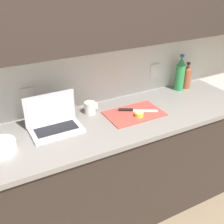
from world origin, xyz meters
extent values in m
plane|color=#847056|center=(0.00, 0.00, 0.00)|extent=(12.00, 12.00, 0.00)
cube|color=white|center=(0.00, 0.35, 1.30)|extent=(5.20, 0.06, 2.60)
cube|color=white|center=(-0.37, 0.32, 1.09)|extent=(0.09, 0.01, 0.12)
cube|color=white|center=(0.72, 0.32, 1.09)|extent=(0.09, 0.01, 0.12)
cube|color=#332823|center=(0.00, 0.00, 0.44)|extent=(2.45, 0.60, 0.88)
cube|color=gray|center=(0.00, 0.00, 0.89)|extent=(2.53, 0.64, 0.03)
cube|color=silver|center=(-0.27, 0.05, 0.92)|extent=(0.35, 0.22, 0.02)
cube|color=black|center=(-0.27, 0.05, 0.93)|extent=(0.28, 0.13, 0.00)
cube|color=silver|center=(-0.27, 0.16, 1.04)|extent=(0.36, 0.01, 0.22)
cube|color=white|center=(-0.27, 0.15, 1.04)|extent=(0.31, 0.01, 0.19)
cube|color=#D1473D|center=(0.33, 0.01, 0.92)|extent=(0.43, 0.28, 0.01)
cube|color=silver|center=(0.42, 0.00, 0.92)|extent=(0.18, 0.13, 0.00)
cylinder|color=black|center=(0.29, 0.07, 0.93)|extent=(0.11, 0.07, 0.02)
cylinder|color=yellow|center=(0.33, -0.05, 0.94)|extent=(0.06, 0.06, 0.03)
cylinder|color=#F4EAA3|center=(0.33, -0.05, 0.95)|extent=(0.06, 0.06, 0.00)
cylinder|color=#2D934C|center=(0.92, 0.22, 1.03)|extent=(0.08, 0.08, 0.23)
cone|color=#2D934C|center=(0.92, 0.22, 1.18)|extent=(0.07, 0.07, 0.07)
cylinder|color=#3366B2|center=(0.92, 0.22, 1.22)|extent=(0.04, 0.04, 0.02)
cylinder|color=#A34C2D|center=(1.01, 0.22, 1.00)|extent=(0.07, 0.07, 0.17)
cone|color=#A34C2D|center=(1.01, 0.22, 1.11)|extent=(0.06, 0.06, 0.05)
cylinder|color=black|center=(1.01, 0.22, 1.14)|extent=(0.03, 0.03, 0.02)
cylinder|color=silver|center=(0.04, 0.18, 0.96)|extent=(0.09, 0.09, 0.09)
cube|color=silver|center=(0.09, 0.18, 0.96)|extent=(0.02, 0.01, 0.05)
cylinder|color=white|center=(-0.64, -0.02, 0.95)|extent=(0.18, 0.18, 0.07)
camera|label=1|loc=(-0.70, -1.55, 1.92)|focal=45.00mm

